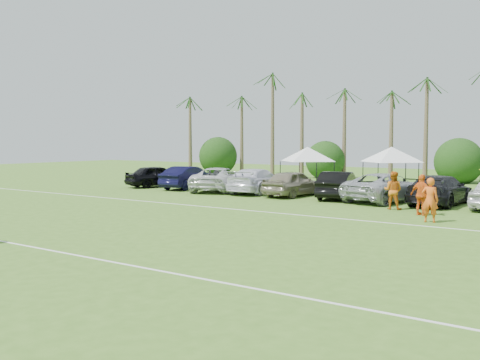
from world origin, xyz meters
The scene contains 24 objects.
field_lines centered at (0.00, 8.00, 0.01)m, with size 80.00×12.10×0.01m.
palm_tree_0 centered at (-22.00, 38.00, 7.48)m, with size 2.40×2.40×8.90m.
palm_tree_1 centered at (-17.00, 38.00, 8.35)m, with size 2.40×2.40×9.90m.
palm_tree_2 centered at (-12.00, 38.00, 9.21)m, with size 2.40×2.40×10.90m.
palm_tree_3 centered at (-8.00, 38.00, 10.06)m, with size 2.40×2.40×11.90m.
palm_tree_4 centered at (-4.00, 38.00, 7.48)m, with size 2.40×2.40×8.90m.
palm_tree_5 centered at (0.00, 38.00, 8.35)m, with size 2.40×2.40×9.90m.
palm_tree_6 centered at (4.00, 38.00, 9.21)m, with size 2.40×2.40×10.90m.
bush_tree_0 centered at (-19.00, 39.00, 1.80)m, with size 4.00×4.00×4.00m.
bush_tree_1 centered at (-6.00, 39.00, 1.80)m, with size 4.00×4.00×4.00m.
bush_tree_2 centered at (6.00, 39.00, 1.80)m, with size 4.00×4.00×4.00m.
sideline_player_a centered at (10.04, 15.24, 0.99)m, with size 0.72×0.47×1.97m, color orange.
sideline_player_b centered at (7.24, 18.67, 1.00)m, with size 0.97×0.75×1.99m, color orange.
sideline_player_c centered at (9.12, 17.25, 0.99)m, with size 1.16×0.48×1.98m, color orange.
canopy_tent_left centered at (-1.78, 26.45, 3.12)m, with size 4.50×4.50×3.65m.
canopy_tent_right centered at (3.96, 27.96, 3.15)m, with size 4.54×4.54×3.68m.
parked_car_0 centered at (-12.40, 21.76, 0.84)m, with size 1.99×4.94×1.68m, color black.
parked_car_1 centered at (-9.38, 21.89, 0.84)m, with size 1.78×5.10×1.68m, color black.
parked_car_2 centered at (-6.36, 21.71, 0.84)m, with size 2.79×6.05×1.68m, color silver.
parked_car_3 centered at (-3.34, 22.02, 0.84)m, with size 2.36×5.79×1.68m, color white.
parked_car_4 centered at (-0.32, 21.63, 0.84)m, with size 1.99×4.94×1.68m, color gray.
parked_car_5 centered at (2.70, 21.95, 0.84)m, with size 1.78×5.10×1.68m, color black.
parked_car_6 centered at (5.72, 21.97, 0.84)m, with size 2.79×6.05×1.68m, color #AFB2B8.
parked_car_7 centered at (8.74, 22.07, 0.84)m, with size 2.36×5.79×1.68m, color black.
Camera 1 is at (16.40, -8.67, 3.59)m, focal length 40.00 mm.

